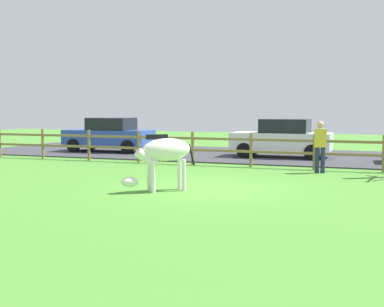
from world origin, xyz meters
TOP-DOWN VIEW (x-y plane):
  - ground_plane at (0.00, 0.00)m, footprint 60.00×60.00m
  - parking_asphalt at (0.00, 9.30)m, footprint 28.00×7.40m
  - paddock_fence at (-0.13, 5.00)m, footprint 21.86×0.11m
  - zebra at (-0.81, -0.96)m, footprint 1.52×1.49m
  - parked_car_white at (0.27, 8.59)m, footprint 4.01×1.90m
  - parked_car_blue at (-7.72, 8.48)m, footprint 4.07×2.02m
  - visitor_near_fence at (2.34, 4.14)m, footprint 0.40×0.30m

SIDE VIEW (x-z plane):
  - ground_plane at x=0.00m, z-range 0.00..0.00m
  - parking_asphalt at x=0.00m, z-range 0.00..0.05m
  - paddock_fence at x=-0.13m, z-range 0.09..1.29m
  - parked_car_white at x=0.27m, z-range 0.06..1.62m
  - parked_car_blue at x=-7.72m, z-range 0.06..1.62m
  - visitor_near_fence at x=2.34m, z-range 0.09..1.73m
  - zebra at x=-0.81m, z-range 0.22..1.63m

